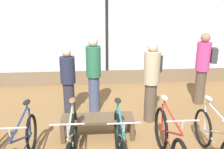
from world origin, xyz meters
The scene contains 11 objects.
shop_back_wall centered at (0.00, 3.77, 1.64)m, with size 12.00×0.08×3.20m.
bicycle_left centered at (-1.55, -0.14, 0.37)m, with size 0.46×1.74×1.02m.
bicycle_center_left centered at (-0.79, -0.19, 0.40)m, with size 0.46×1.77×1.05m.
bicycle_center centered at (-0.02, -0.24, 0.41)m, with size 0.46×1.73×1.05m.
bicycle_center_right centered at (0.78, -0.23, 0.41)m, with size 0.46×1.79×1.06m.
bicycle_right centered at (1.56, -0.22, 0.39)m, with size 0.46×1.72×1.03m.
display_bench centered at (-0.37, 0.70, 0.35)m, with size 1.40×0.44×0.43m.
customer_near_rack centered at (0.82, 1.31, 0.98)m, with size 0.51×0.56×1.80m.
customer_by_window centered at (-1.01, 1.82, 0.81)m, with size 0.48×0.48×1.56m.
customer_mid_floor centered at (2.30, 2.12, 0.99)m, with size 0.53×0.41×1.82m.
customer_near_bench centered at (-0.42, 1.87, 0.96)m, with size 0.44×0.44×1.81m.
Camera 1 is at (-0.42, -3.65, 2.69)m, focal length 40.00 mm.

